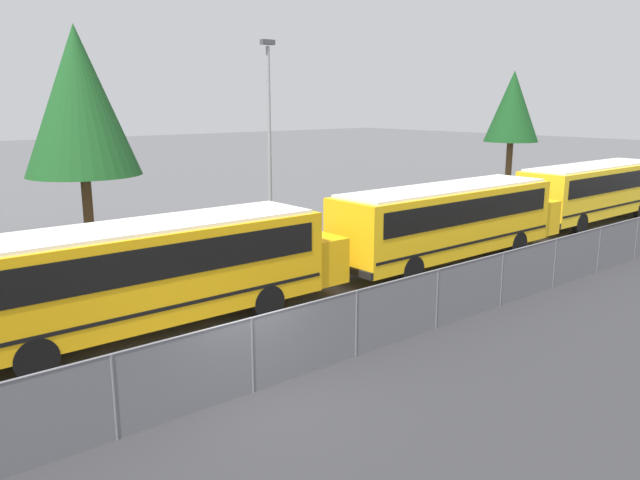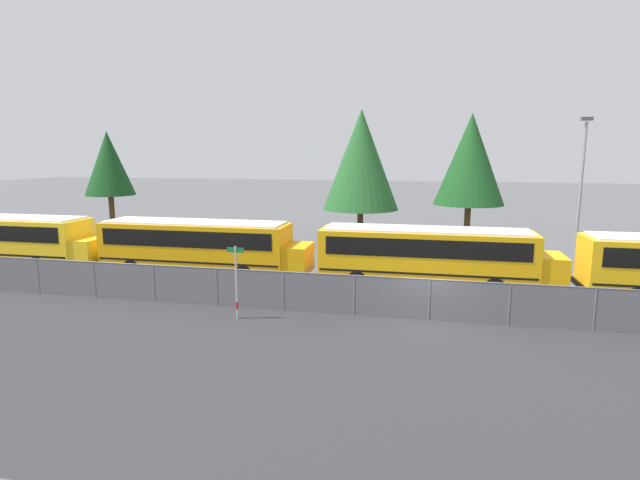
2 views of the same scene
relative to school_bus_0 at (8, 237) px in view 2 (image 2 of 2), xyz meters
name	(u,v)px [view 2 (image 2 of 2)]	position (x,y,z in m)	size (l,w,h in m)	color
ground_plane	(429,320)	(24.07, -4.40, -1.81)	(200.00, 200.00, 0.00)	#4C4C4F
road_strip	(428,388)	(24.07, -10.40, -1.81)	(106.92, 12.00, 0.01)	#2B2B2D
fence	(429,299)	(24.07, -4.41, -0.93)	(72.99, 0.07, 1.72)	#9EA0A5
school_bus_0	(8,237)	(0.00, 0.00, 0.00)	(11.62, 2.55, 3.03)	yellow
school_bus_1	(200,244)	(11.88, 0.40, 0.00)	(11.62, 2.55, 3.03)	orange
school_bus_2	(430,253)	(24.09, 0.38, 0.00)	(11.62, 2.55, 3.03)	#EDA80F
street_sign	(236,281)	(16.44, -5.82, -0.23)	(0.70, 0.09, 2.99)	#B7B7BC
light_pole	(581,188)	(32.29, 6.50, 2.88)	(0.60, 0.24, 8.60)	gray
tree_1	(109,164)	(-1.49, 12.12, 3.95)	(3.95, 3.95, 8.36)	#51381E
tree_2	(470,160)	(26.69, 12.55, 4.37)	(4.88, 4.88, 9.37)	#51381E
tree_3	(361,160)	(19.00, 12.57, 4.31)	(5.59, 5.59, 9.77)	#51381E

